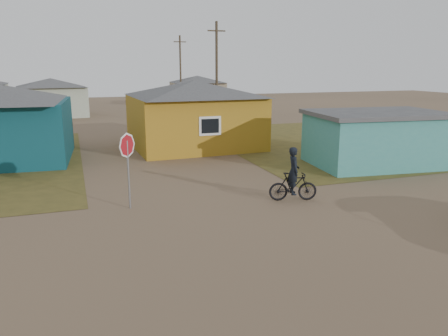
{
  "coord_description": "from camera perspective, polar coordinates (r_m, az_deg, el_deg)",
  "views": [
    {
      "loc": [
        -4.25,
        -10.75,
        4.71
      ],
      "look_at": [
        0.51,
        3.0,
        1.3
      ],
      "focal_mm": 35.0,
      "sensor_mm": 36.0,
      "label": 1
    }
  ],
  "objects": [
    {
      "name": "house_pale_west",
      "position": [
        44.87,
        -21.57,
        8.64
      ],
      "size": [
        7.04,
        6.15,
        3.6
      ],
      "color": "#A4AD95",
      "rests_on": "ground"
    },
    {
      "name": "house_yellow",
      "position": [
        25.79,
        -3.86,
        7.14
      ],
      "size": [
        7.72,
        6.76,
        3.9
      ],
      "color": "#A77619",
      "rests_on": "ground"
    },
    {
      "name": "stop_sign",
      "position": [
        14.75,
        -12.5,
        1.87
      ],
      "size": [
        0.78,
        0.39,
        2.59
      ],
      "color": "gray",
      "rests_on": "ground"
    },
    {
      "name": "cyclist",
      "position": [
        15.72,
        9.03,
        -1.73
      ],
      "size": [
        1.79,
        0.93,
        1.95
      ],
      "color": "black",
      "rests_on": "ground"
    },
    {
      "name": "shed_turquoise",
      "position": [
        22.32,
        19.25,
        3.69
      ],
      "size": [
        6.71,
        4.93,
        2.6
      ],
      "color": "teal",
      "rests_on": "ground"
    },
    {
      "name": "grass_ne",
      "position": [
        30.32,
        18.23,
        3.6
      ],
      "size": [
        20.0,
        18.0,
        0.0
      ],
      "primitive_type": "cube",
      "color": "brown",
      "rests_on": "ground"
    },
    {
      "name": "house_beige_east",
      "position": [
        52.79,
        -3.48,
        10.07
      ],
      "size": [
        6.95,
        6.05,
        3.6
      ],
      "color": "gray",
      "rests_on": "ground"
    },
    {
      "name": "ground",
      "position": [
        12.48,
        2.32,
        -8.99
      ],
      "size": [
        120.0,
        120.0,
        0.0
      ],
      "primitive_type": "plane",
      "color": "brown"
    },
    {
      "name": "utility_pole_far",
      "position": [
        50.15,
        -5.7,
        12.47
      ],
      "size": [
        1.4,
        0.2,
        8.0
      ],
      "color": "#423628",
      "rests_on": "ground"
    },
    {
      "name": "utility_pole_near",
      "position": [
        34.47,
        -0.96,
        12.24
      ],
      "size": [
        1.4,
        0.2,
        8.0
      ],
      "color": "#423628",
      "rests_on": "ground"
    }
  ]
}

